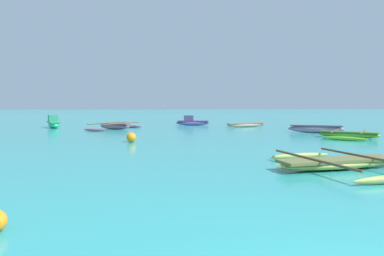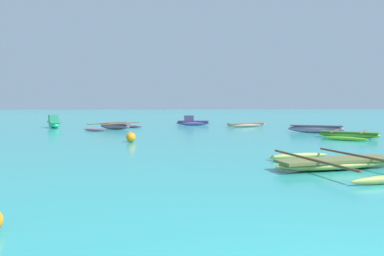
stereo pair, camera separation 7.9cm
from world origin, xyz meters
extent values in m
ellipsoid|color=tan|center=(5.00, 24.83, 0.16)|extent=(3.67, 1.84, 0.33)
cube|color=#7E6353|center=(5.00, 24.83, 0.29)|extent=(3.38, 1.71, 0.08)
ellipsoid|color=#A6AF51|center=(2.90, 7.13, 0.15)|extent=(3.91, 1.51, 0.30)
cube|color=olive|center=(2.90, 7.13, 0.26)|extent=(3.60, 1.42, 0.08)
cylinder|color=brown|center=(3.75, 7.29, 0.32)|extent=(0.74, 3.59, 0.07)
cylinder|color=brown|center=(2.06, 6.97, 0.32)|extent=(0.74, 3.59, 0.07)
ellipsoid|color=#A6AF51|center=(2.57, 8.92, 0.10)|extent=(2.24, 0.61, 0.20)
ellipsoid|color=#36E99F|center=(-10.03, 25.45, 0.23)|extent=(1.70, 2.50, 0.47)
cube|color=#2A8D64|center=(-10.03, 25.45, 0.43)|extent=(1.59, 2.31, 0.08)
cube|color=#2A8D64|center=(-10.16, 25.72, 0.72)|extent=(0.87, 0.88, 0.51)
ellipsoid|color=#73539F|center=(0.99, 27.40, 0.20)|extent=(2.96, 0.80, 0.41)
cube|color=#4C3A64|center=(0.99, 27.40, 0.37)|extent=(2.73, 0.76, 0.08)
cube|color=#4C3A64|center=(0.63, 27.43, 0.63)|extent=(0.85, 0.55, 0.45)
ellipsoid|color=gray|center=(-5.16, 23.33, 0.21)|extent=(2.49, 1.91, 0.42)
cube|color=#5E4350|center=(-5.16, 23.33, 0.38)|extent=(2.30, 1.78, 0.08)
cylinder|color=brown|center=(-4.67, 23.00, 0.44)|extent=(2.34, 3.42, 0.07)
cylinder|color=brown|center=(-5.66, 23.67, 0.44)|extent=(2.34, 3.42, 0.07)
ellipsoid|color=gray|center=(-4.02, 25.02, 0.10)|extent=(1.67, 1.22, 0.20)
ellipsoid|color=gray|center=(-6.31, 21.64, 0.10)|extent=(1.67, 1.22, 0.20)
ellipsoid|color=#67BB2F|center=(8.08, 15.36, 0.17)|extent=(2.79, 2.33, 0.35)
cube|color=#457427|center=(8.08, 15.36, 0.31)|extent=(2.58, 2.16, 0.08)
cylinder|color=brown|center=(8.63, 14.94, 0.37)|extent=(1.77, 2.28, 0.07)
cylinder|color=brown|center=(7.53, 15.78, 0.37)|extent=(1.77, 2.28, 0.07)
ellipsoid|color=#67BB2F|center=(8.94, 16.48, 0.10)|extent=(1.81, 1.45, 0.20)
ellipsoid|color=#67BB2F|center=(7.22, 14.24, 0.10)|extent=(1.81, 1.45, 0.20)
ellipsoid|color=#9C7596|center=(7.90, 18.78, 0.25)|extent=(3.27, 1.83, 0.49)
cube|color=#624D5F|center=(7.90, 18.78, 0.45)|extent=(3.01, 1.70, 0.08)
sphere|color=orange|center=(-3.34, 14.61, 0.23)|extent=(0.47, 0.47, 0.47)
camera|label=1|loc=(-2.14, -1.86, 1.80)|focal=32.00mm
camera|label=2|loc=(-2.07, -1.87, 1.80)|focal=32.00mm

